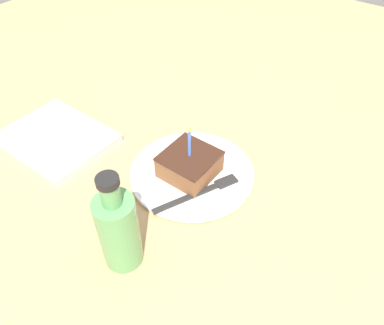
{
  "coord_description": "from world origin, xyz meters",
  "views": [
    {
      "loc": [
        -0.32,
        0.44,
        0.58
      ],
      "look_at": [
        0.01,
        -0.01,
        0.04
      ],
      "focal_mm": 35.0,
      "sensor_mm": 36.0,
      "label": 1
    }
  ],
  "objects_px": {
    "bottle": "(118,229)",
    "cake_slice": "(189,164)",
    "marble_board": "(57,138)",
    "plate": "(192,173)",
    "fork": "(202,192)"
  },
  "relations": [
    {
      "from": "bottle",
      "to": "cake_slice",
      "type": "bearing_deg",
      "value": -83.42
    },
    {
      "from": "marble_board",
      "to": "plate",
      "type": "bearing_deg",
      "value": -162.54
    },
    {
      "from": "bottle",
      "to": "marble_board",
      "type": "relative_size",
      "value": 0.83
    },
    {
      "from": "bottle",
      "to": "marble_board",
      "type": "distance_m",
      "value": 0.38
    },
    {
      "from": "bottle",
      "to": "fork",
      "type": "bearing_deg",
      "value": -97.95
    },
    {
      "from": "cake_slice",
      "to": "bottle",
      "type": "xyz_separation_m",
      "value": [
        -0.03,
        0.22,
        0.04
      ]
    },
    {
      "from": "cake_slice",
      "to": "fork",
      "type": "distance_m",
      "value": 0.06
    },
    {
      "from": "plate",
      "to": "fork",
      "type": "relative_size",
      "value": 1.47
    },
    {
      "from": "plate",
      "to": "fork",
      "type": "bearing_deg",
      "value": 144.95
    },
    {
      "from": "plate",
      "to": "marble_board",
      "type": "height_order",
      "value": "marble_board"
    },
    {
      "from": "plate",
      "to": "fork",
      "type": "distance_m",
      "value": 0.06
    },
    {
      "from": "fork",
      "to": "marble_board",
      "type": "bearing_deg",
      "value": 9.8
    },
    {
      "from": "plate",
      "to": "marble_board",
      "type": "bearing_deg",
      "value": 17.46
    },
    {
      "from": "bottle",
      "to": "marble_board",
      "type": "height_order",
      "value": "bottle"
    },
    {
      "from": "cake_slice",
      "to": "marble_board",
      "type": "relative_size",
      "value": 0.51
    }
  ]
}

